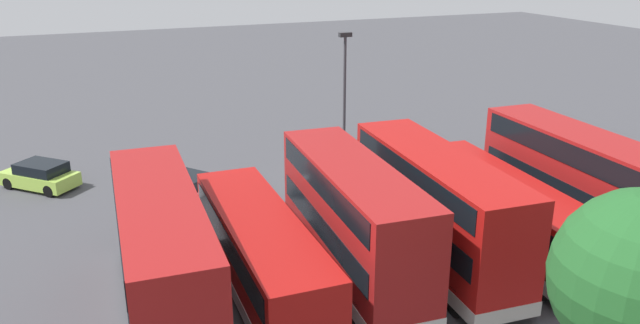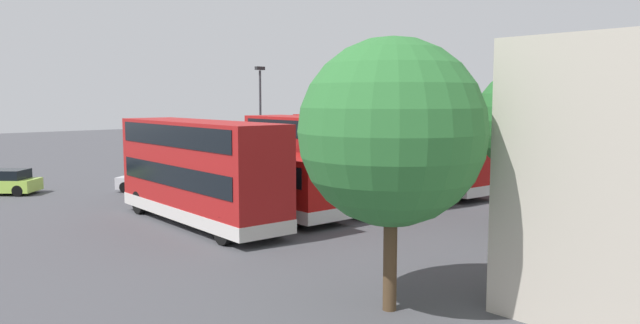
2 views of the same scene
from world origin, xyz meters
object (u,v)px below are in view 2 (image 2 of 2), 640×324
at_px(car_hatchback_silver, 3,182).
at_px(waste_bin_yellow, 333,168).
at_px(bus_double_decker_seventh, 199,169).
at_px(car_small_green, 152,180).
at_px(bus_double_decker_second, 446,147).
at_px(bus_single_deck_sixth, 258,179).
at_px(bus_double_decker_fourth, 366,154).
at_px(bus_single_deck_near_end, 477,156).
at_px(bus_single_deck_third, 406,164).
at_px(bus_double_decker_fifth, 316,158).
at_px(lamp_post_tall, 260,112).
at_px(box_truck_blue, 524,148).

bearing_deg(car_hatchback_silver, waste_bin_yellow, 162.77).
relative_size(bus_double_decker_seventh, car_small_green, 2.58).
bearing_deg(bus_double_decker_seventh, bus_double_decker_second, 179.94).
xyz_separation_m(bus_single_deck_sixth, car_small_green, (0.83, -9.52, -0.92)).
bearing_deg(bus_double_decker_fourth, bus_single_deck_near_end, 179.81).
xyz_separation_m(bus_single_deck_third, waste_bin_yellow, (-1.96, -8.43, -1.15)).
height_order(bus_single_deck_third, bus_double_decker_fourth, bus_double_decker_fourth).
bearing_deg(bus_double_decker_fifth, bus_double_decker_second, 178.45).
relative_size(bus_single_deck_near_end, bus_single_deck_sixth, 1.00).
height_order(car_hatchback_silver, waste_bin_yellow, car_hatchback_silver).
bearing_deg(waste_bin_yellow, bus_double_decker_fourth, 57.15).
bearing_deg(bus_double_decker_fourth, lamp_post_tall, -96.52).
relative_size(bus_double_decker_fifth, lamp_post_tall, 1.33).
height_order(bus_single_deck_near_end, bus_double_decker_fourth, bus_double_decker_fourth).
relative_size(bus_double_decker_second, bus_double_decker_fourth, 1.03).
height_order(box_truck_blue, car_small_green, box_truck_blue).
height_order(bus_single_deck_third, bus_double_decker_fifth, bus_double_decker_fifth).
bearing_deg(bus_single_deck_third, lamp_post_tall, -79.17).
bearing_deg(waste_bin_yellow, car_hatchback_silver, -17.23).
relative_size(bus_double_decker_fourth, bus_single_deck_sixth, 0.98).
xyz_separation_m(bus_single_deck_third, box_truck_blue, (-14.90, -0.55, 0.08)).
relative_size(bus_double_decker_fifth, bus_single_deck_sixth, 0.95).
relative_size(bus_double_decker_fifth, car_small_green, 2.43).
height_order(car_hatchback_silver, lamp_post_tall, lamp_post_tall).
distance_m(bus_single_deck_third, bus_double_decker_fifth, 7.10).
distance_m(car_small_green, waste_bin_yellow, 13.50).
height_order(bus_double_decker_fourth, bus_double_decker_fifth, same).
bearing_deg(bus_double_decker_fourth, waste_bin_yellow, -122.85).
relative_size(bus_double_decker_second, waste_bin_yellow, 11.55).
height_order(bus_single_deck_near_end, waste_bin_yellow, bus_single_deck_near_end).
bearing_deg(box_truck_blue, bus_single_deck_sixth, 0.38).
height_order(bus_double_decker_second, bus_single_deck_third, bus_double_decker_second).
distance_m(bus_single_deck_third, car_small_green, 15.17).
xyz_separation_m(bus_single_deck_sixth, bus_double_decker_seventh, (3.57, 0.52, 0.83)).
xyz_separation_m(bus_double_decker_seventh, lamp_post_tall, (-11.99, -11.69, 2.10)).
distance_m(lamp_post_tall, waste_bin_yellow, 6.61).
bearing_deg(bus_single_deck_near_end, lamp_post_tall, -50.45).
xyz_separation_m(bus_single_deck_near_end, bus_double_decker_fifth, (14.48, -0.26, 0.82)).
height_order(bus_double_decker_fifth, waste_bin_yellow, bus_double_decker_fifth).
bearing_deg(car_small_green, waste_bin_yellow, 173.76).
bearing_deg(bus_double_decker_fourth, bus_double_decker_second, 179.43).
height_order(bus_double_decker_second, bus_double_decker_fourth, same).
distance_m(box_truck_blue, car_small_green, 27.98).
bearing_deg(box_truck_blue, bus_single_deck_third, 2.12).
bearing_deg(bus_double_decker_fifth, waste_bin_yellow, -137.38).
bearing_deg(bus_single_deck_near_end, bus_double_decker_fifth, -1.01).
xyz_separation_m(bus_single_deck_sixth, car_hatchback_silver, (7.72, -14.35, -0.92)).
xyz_separation_m(bus_double_decker_fifth, bus_double_decker_seventh, (7.15, 0.28, 0.00)).
xyz_separation_m(bus_double_decker_second, bus_double_decker_fourth, (7.38, -0.07, -0.00)).
relative_size(bus_single_deck_near_end, box_truck_blue, 1.42).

